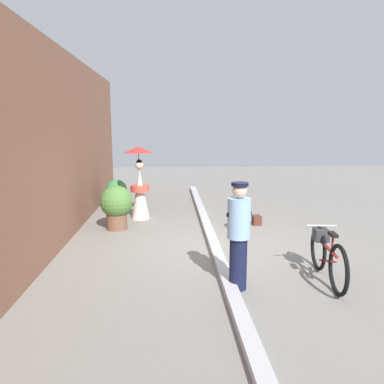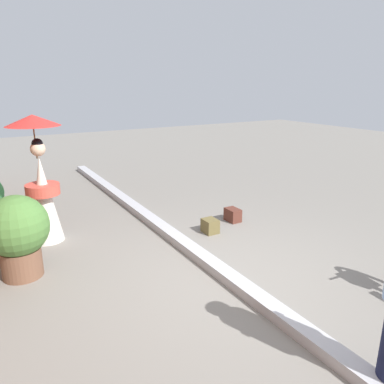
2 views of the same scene
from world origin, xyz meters
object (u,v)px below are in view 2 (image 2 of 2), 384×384
(person_with_parasol, at_px, (41,181))
(potted_plant_by_door, at_px, (19,231))
(backpack_spare, at_px, (233,215))
(backpack_on_pavement, at_px, (210,226))

(person_with_parasol, xyz_separation_m, potted_plant_by_door, (-0.98, 0.46, -0.35))
(person_with_parasol, xyz_separation_m, backpack_spare, (-0.80, -2.94, -0.82))
(person_with_parasol, bearing_deg, backpack_on_pavement, -113.99)
(backpack_on_pavement, bearing_deg, potted_plant_by_door, 89.03)
(person_with_parasol, relative_size, potted_plant_by_door, 1.81)
(backpack_on_pavement, distance_m, backpack_spare, 0.67)
(person_with_parasol, xyz_separation_m, backpack_on_pavement, (-1.03, -2.31, -0.82))
(person_with_parasol, bearing_deg, backpack_spare, -105.14)
(person_with_parasol, distance_m, backpack_spare, 3.15)
(potted_plant_by_door, distance_m, backpack_on_pavement, 2.81)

